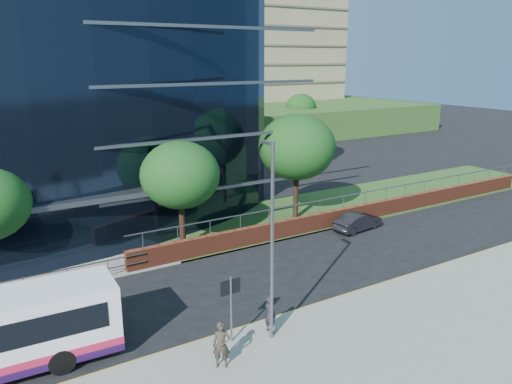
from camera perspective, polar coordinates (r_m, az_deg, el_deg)
ground at (r=20.81m, az=-16.58°, el=-17.79°), size 200.00×200.00×0.00m
kerb at (r=19.94m, az=-15.79°, el=-19.03°), size 80.00×0.25×0.16m
yellow_line_outer at (r=20.15m, az=-15.95°, el=-18.91°), size 80.00×0.08×0.01m
yellow_line_inner at (r=20.27m, az=-16.07°, el=-18.69°), size 80.00×0.08×0.01m
grass_verge at (r=41.14m, az=12.77°, el=-0.82°), size 36.00×8.00×0.12m
retaining_wall at (r=35.76m, az=12.29°, el=-2.28°), size 34.00×0.40×2.11m
apartment_block at (r=82.59m, az=-5.89°, el=15.06°), size 60.00×42.00×30.00m
street_sign at (r=19.82m, az=-2.91°, el=-11.71°), size 0.85×0.09×2.80m
tree_far_c at (r=29.09m, az=-8.65°, el=1.92°), size 4.62×4.62×6.51m
tree_far_d at (r=34.18m, az=4.69°, el=5.12°), size 5.28×5.28×7.44m
tree_dist_e at (r=63.94m, az=-5.48°, el=9.17°), size 4.62×4.62×6.51m
tree_dist_f at (r=73.98m, az=5.18°, el=9.72°), size 4.29×4.29×6.05m
streetlight_east at (r=19.15m, az=1.80°, el=-5.21°), size 0.15×0.77×8.00m
parked_car at (r=33.71m, az=11.56°, el=-3.33°), size 3.76×1.73×1.19m
pedestrian at (r=20.96m, az=1.64°, el=-13.79°), size 0.48×0.64×1.61m
pedestrian_b at (r=18.91m, az=-3.97°, el=-17.03°), size 0.77×0.70×1.78m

